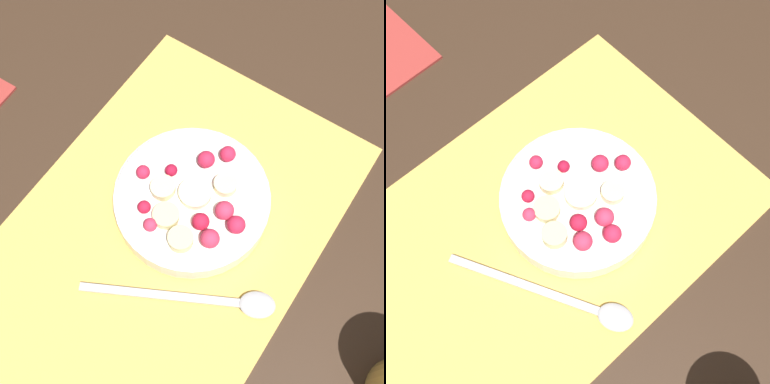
{
  "view_description": "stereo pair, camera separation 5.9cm",
  "coord_description": "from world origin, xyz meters",
  "views": [
    {
      "loc": [
        0.16,
        0.14,
        0.58
      ],
      "look_at": [
        -0.04,
        0.01,
        0.04
      ],
      "focal_mm": 50.0,
      "sensor_mm": 36.0,
      "label": 1
    },
    {
      "loc": [
        0.12,
        0.19,
        0.58
      ],
      "look_at": [
        -0.04,
        0.01,
        0.04
      ],
      "focal_mm": 50.0,
      "sensor_mm": 36.0,
      "label": 2
    }
  ],
  "objects": [
    {
      "name": "placemat",
      "position": [
        0.0,
        0.0,
        0.0
      ],
      "size": [
        0.48,
        0.33,
        0.01
      ],
      "color": "#E0B251",
      "rests_on": "ground_plane"
    },
    {
      "name": "fruit_bowl",
      "position": [
        -0.04,
        0.01,
        0.02
      ],
      "size": [
        0.18,
        0.18,
        0.05
      ],
      "color": "white",
      "rests_on": "placemat"
    },
    {
      "name": "spoon",
      "position": [
        0.04,
        0.09,
        0.01
      ],
      "size": [
        0.12,
        0.2,
        0.01
      ],
      "rotation": [
        0.0,
        0.0,
        2.05
      ],
      "color": "#B2B2B7",
      "rests_on": "placemat"
    },
    {
      "name": "ground_plane",
      "position": [
        0.0,
        0.0,
        0.0
      ],
      "size": [
        3.0,
        3.0,
        0.0
      ],
      "primitive_type": "plane",
      "color": "#382619"
    }
  ]
}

